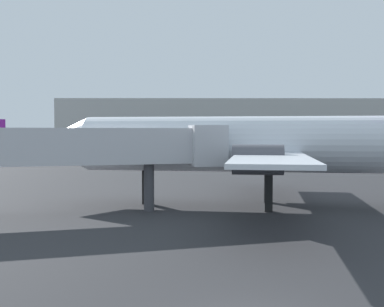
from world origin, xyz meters
name	(u,v)px	position (x,y,z in m)	size (l,w,h in m)	color
airplane_at_gate	(255,144)	(2.99, 20.68, 4.49)	(33.37, 27.84, 12.98)	silver
airplane_distant	(45,146)	(-29.31, 75.67, 2.67)	(24.22, 16.88, 7.77)	silver
jet_bridge	(73,148)	(-9.28, 17.55, 4.35)	(22.19, 7.85, 5.84)	silver
terminal_building	(233,125)	(11.27, 122.40, 7.27)	(98.96, 18.95, 14.53)	#B7B7B2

